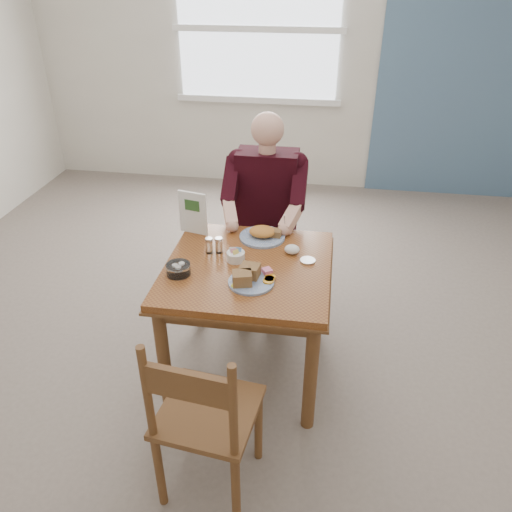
% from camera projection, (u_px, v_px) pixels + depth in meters
% --- Properties ---
extents(floor, '(6.00, 6.00, 0.00)m').
position_uv_depth(floor, '(249.00, 367.00, 3.12)').
color(floor, '#685C54').
rests_on(floor, ground).
extents(wall_back, '(5.50, 0.00, 5.50)m').
position_uv_depth(wall_back, '(298.00, 51.00, 4.94)').
color(wall_back, silver).
rests_on(wall_back, ground).
extents(accent_panel, '(1.60, 0.02, 2.80)m').
position_uv_depth(accent_panel, '(467.00, 56.00, 4.71)').
color(accent_panel, '#496988').
rests_on(accent_panel, ground).
extents(lemon_wedge, '(0.06, 0.05, 0.03)m').
position_uv_depth(lemon_wedge, '(236.00, 286.00, 2.53)').
color(lemon_wedge, yellow).
rests_on(lemon_wedge, table).
extents(napkin, '(0.09, 0.07, 0.05)m').
position_uv_depth(napkin, '(292.00, 249.00, 2.82)').
color(napkin, white).
rests_on(napkin, table).
extents(metal_dish, '(0.11, 0.11, 0.01)m').
position_uv_depth(metal_dish, '(308.00, 261.00, 2.76)').
color(metal_dish, silver).
rests_on(metal_dish, table).
extents(window, '(1.72, 0.04, 1.42)m').
position_uv_depth(window, '(258.00, 29.00, 4.86)').
color(window, white).
rests_on(window, wall_back).
extents(table, '(0.92, 0.92, 0.75)m').
position_uv_depth(table, '(248.00, 282.00, 2.79)').
color(table, brown).
rests_on(table, ground).
extents(chair_far, '(0.42, 0.42, 0.95)m').
position_uv_depth(chair_far, '(267.00, 239.00, 3.55)').
color(chair_far, brown).
rests_on(chair_far, ground).
extents(chair_near, '(0.47, 0.47, 0.95)m').
position_uv_depth(chair_near, '(205.00, 418.00, 2.17)').
color(chair_near, brown).
rests_on(chair_near, ground).
extents(diner, '(0.53, 0.56, 1.39)m').
position_uv_depth(diner, '(266.00, 201.00, 3.30)').
color(diner, gray).
rests_on(diner, chair_far).
extents(near_plate, '(0.26, 0.26, 0.08)m').
position_uv_depth(near_plate, '(249.00, 277.00, 2.57)').
color(near_plate, white).
rests_on(near_plate, table).
extents(far_plate, '(0.30, 0.30, 0.07)m').
position_uv_depth(far_plate, '(263.00, 234.00, 2.98)').
color(far_plate, white).
rests_on(far_plate, table).
extents(caddy, '(0.12, 0.12, 0.08)m').
position_uv_depth(caddy, '(236.00, 256.00, 2.76)').
color(caddy, white).
rests_on(caddy, table).
extents(shakers, '(0.10, 0.06, 0.09)m').
position_uv_depth(shakers, '(214.00, 245.00, 2.82)').
color(shakers, white).
rests_on(shakers, table).
extents(creamer, '(0.16, 0.16, 0.06)m').
position_uv_depth(creamer, '(178.00, 269.00, 2.64)').
color(creamer, white).
rests_on(creamer, table).
extents(menu, '(0.18, 0.06, 0.27)m').
position_uv_depth(menu, '(193.00, 213.00, 2.98)').
color(menu, white).
rests_on(menu, table).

